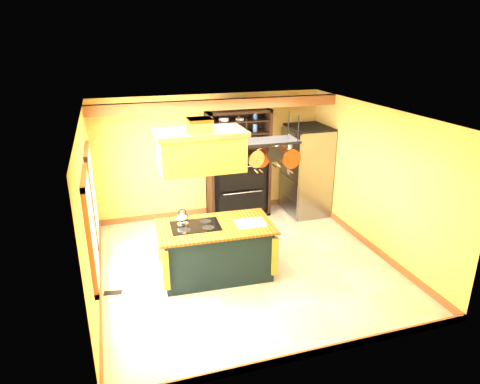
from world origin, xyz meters
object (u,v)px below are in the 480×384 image
pot_rack (269,149)px  range_hood (201,149)px  refrigerator (306,172)px  kitchen_island (216,250)px  hutch (238,176)px

pot_rack → range_hood: bearing=180.0°
pot_rack → refrigerator: (1.73, 2.07, -1.19)m
kitchen_island → refrigerator: refrigerator is taller
range_hood → hutch: range_hood is taller
kitchen_island → refrigerator: 3.39m
kitchen_island → range_hood: bearing=-177.1°
hutch → kitchen_island: bearing=-115.1°
range_hood → pot_rack: 1.12m
kitchen_island → hutch: hutch is taller
kitchen_island → pot_rack: size_ratio=1.87×
refrigerator → hutch: 1.55m
range_hood → refrigerator: 3.74m
range_hood → pot_rack: (1.11, 0.00, -0.09)m
pot_rack → refrigerator: size_ratio=0.53×
kitchen_island → pot_rack: 1.91m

